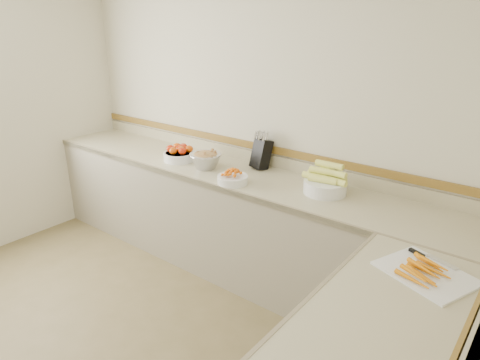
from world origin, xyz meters
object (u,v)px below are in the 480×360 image
Objects in this scene: knife_block at (261,153)px; cherry_tomato_bowl at (233,178)px; cutting_board at (426,272)px; tomato_bowl at (179,154)px; rhubarb_bowl at (206,159)px; corn_bowl at (325,183)px.

cherry_tomato_bowl is at bearing -84.76° from knife_block.
cherry_tomato_bowl reaches higher than cutting_board.
rhubarb_bowl is at bearing -2.79° from tomato_bowl.
tomato_bowl is at bearing -175.51° from corn_bowl.
cherry_tomato_bowl is 0.70m from corn_bowl.
corn_bowl is 1.10m from cutting_board.
corn_bowl reaches higher than cutting_board.
cutting_board is at bearing -13.50° from tomato_bowl.
corn_bowl is at bearing 6.76° from rhubarb_bowl.
knife_block reaches higher than cherry_tomato_bowl.
knife_block is at bearing 38.96° from rhubarb_bowl.
knife_block is 0.75m from tomato_bowl.
rhubarb_bowl is at bearing 161.23° from cherry_tomato_bowl.
cutting_board is (1.53, -0.39, -0.03)m from cherry_tomato_bowl.
corn_bowl is at bearing 4.49° from tomato_bowl.
rhubarb_bowl is at bearing 164.76° from cutting_board.
rhubarb_bowl reaches higher than tomato_bowl.
knife_block reaches higher than corn_bowl.
knife_block is 0.47m from rhubarb_bowl.
cherry_tomato_bowl is at bearing -11.80° from tomato_bowl.
knife_block is 1.16× the size of tomato_bowl.
tomato_bowl is 0.55× the size of cutting_board.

